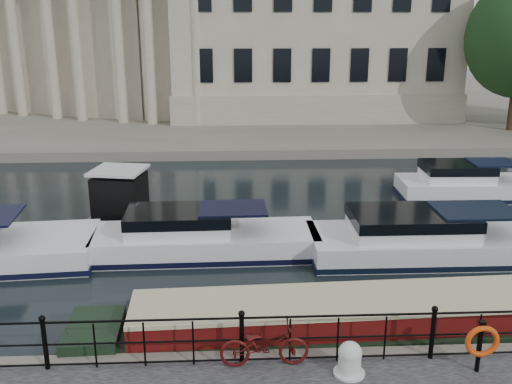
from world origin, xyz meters
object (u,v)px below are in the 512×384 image
(mooring_bollard, at_px, (350,359))
(narrowboat, at_px, (389,328))
(harbour_hut, at_px, (120,198))
(life_ring_post, at_px, (482,342))
(bicycle, at_px, (264,345))

(mooring_bollard, xyz_separation_m, narrowboat, (1.39, 2.05, -0.52))
(mooring_bollard, height_order, harbour_hut, harbour_hut)
(life_ring_post, bearing_deg, bicycle, 173.68)
(mooring_bollard, xyz_separation_m, life_ring_post, (2.62, -0.10, 0.37))
(bicycle, distance_m, mooring_bollard, 1.75)
(mooring_bollard, xyz_separation_m, harbour_hut, (-6.52, 10.94, 0.07))
(bicycle, relative_size, harbour_hut, 0.63)
(bicycle, relative_size, narrowboat, 0.12)
(harbour_hut, bearing_deg, narrowboat, -37.73)
(life_ring_post, xyz_separation_m, narrowboat, (-1.23, 2.14, -0.90))
(narrowboat, distance_m, harbour_hut, 11.92)
(bicycle, xyz_separation_m, life_ring_post, (4.33, -0.48, 0.23))
(mooring_bollard, bearing_deg, narrowboat, 55.76)
(mooring_bollard, distance_m, life_ring_post, 2.65)
(bicycle, xyz_separation_m, narrowboat, (3.10, 1.66, -0.67))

